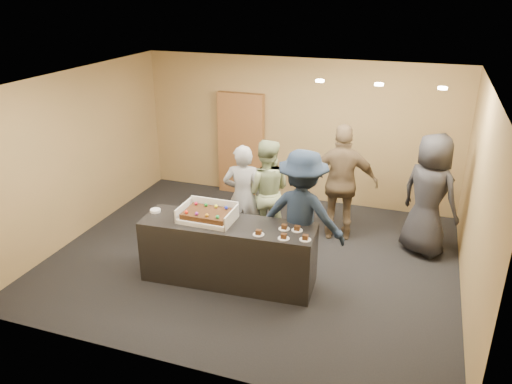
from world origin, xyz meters
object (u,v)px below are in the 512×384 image
serving_counter (228,252)px  plate_stack (155,211)px  person_server_grey (243,197)px  person_dark_suit (429,195)px  storage_cabinet (241,144)px  person_navy_man (302,216)px  person_brown_extra (342,183)px  cake_box (208,216)px  person_sage_man (266,192)px  sheet_cake (207,214)px

serving_counter → plate_stack: bearing=176.0°
person_server_grey → person_dark_suit: 2.83m
storage_cabinet → person_navy_man: (1.90, -2.65, -0.06)m
person_dark_suit → person_brown_extra: bearing=31.0°
person_dark_suit → person_navy_man: bearing=71.6°
serving_counter → person_dark_suit: (2.57, 1.77, 0.51)m
storage_cabinet → person_navy_man: bearing=-54.4°
person_server_grey → cake_box: bearing=68.0°
person_sage_man → person_navy_man: bearing=121.1°
sheet_cake → person_navy_man: person_navy_man is taller
person_brown_extra → person_dark_suit: size_ratio=1.00×
person_server_grey → storage_cabinet: bearing=-83.6°
person_brown_extra → person_dark_suit: 1.33m
person_server_grey → person_sage_man: person_sage_man is taller
person_sage_man → person_brown_extra: person_brown_extra is taller
cake_box → sheet_cake: size_ratio=1.17×
serving_counter → storage_cabinet: 3.32m
storage_cabinet → person_server_grey: 2.23m
serving_counter → person_brown_extra: bearing=52.3°
sheet_cake → person_dark_suit: bearing=31.7°
serving_counter → person_sage_man: size_ratio=1.40×
sheet_cake → person_server_grey: 1.07m
sheet_cake → serving_counter: bearing=-0.0°
sheet_cake → person_dark_suit: 3.37m
serving_counter → person_dark_suit: bearing=31.0°
person_server_grey → person_sage_man: size_ratio=0.98×
person_navy_man → person_dark_suit: (1.65, 1.30, 0.02)m
person_navy_man → person_brown_extra: 1.39m
serving_counter → storage_cabinet: (-0.98, 3.13, 0.56)m
cake_box → serving_counter: bearing=-5.2°
serving_counter → person_sage_man: person_sage_man is taller
storage_cabinet → cake_box: storage_cabinet is taller
serving_counter → person_dark_suit: person_dark_suit is taller
plate_stack → serving_counter: bearing=-0.3°
serving_counter → cake_box: size_ratio=3.25×
serving_counter → person_navy_man: 1.14m
storage_cabinet → person_server_grey: storage_cabinet is taller
cake_box → person_brown_extra: (1.53, 1.80, 0.02)m
storage_cabinet → person_dark_suit: size_ratio=1.05×
person_sage_man → serving_counter: bearing=73.2°
person_sage_man → person_navy_man: size_ratio=0.91×
person_sage_man → person_dark_suit: size_ratio=0.89×
serving_counter → person_server_grey: size_ratio=1.43×
person_brown_extra → cake_box: bearing=39.6°
person_dark_suit → storage_cabinet: bearing=12.4°
serving_counter → person_server_grey: person_server_grey is taller
person_server_grey → person_navy_man: size_ratio=0.89×
serving_counter → person_brown_extra: person_brown_extra is taller
plate_stack → person_navy_man: size_ratio=0.08×
sheet_cake → person_server_grey: (0.13, 1.05, -0.16)m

